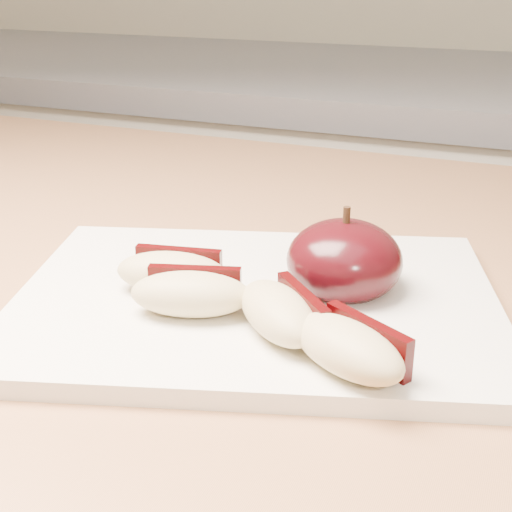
% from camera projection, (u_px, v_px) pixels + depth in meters
% --- Properties ---
extents(back_cabinet, '(2.40, 0.62, 0.94)m').
position_uv_depth(back_cabinet, '(432.00, 340.00, 1.27)').
color(back_cabinet, silver).
rests_on(back_cabinet, ground).
extents(cutting_board, '(0.34, 0.29, 0.01)m').
position_uv_depth(cutting_board, '(256.00, 302.00, 0.44)').
color(cutting_board, silver).
rests_on(cutting_board, island_counter).
extents(apple_half, '(0.08, 0.08, 0.06)m').
position_uv_depth(apple_half, '(344.00, 260.00, 0.44)').
color(apple_half, black).
rests_on(apple_half, cutting_board).
extents(apple_wedge_a, '(0.07, 0.05, 0.03)m').
position_uv_depth(apple_wedge_a, '(173.00, 272.00, 0.43)').
color(apple_wedge_a, tan).
rests_on(apple_wedge_a, cutting_board).
extents(apple_wedge_b, '(0.08, 0.05, 0.03)m').
position_uv_depth(apple_wedge_b, '(191.00, 293.00, 0.41)').
color(apple_wedge_b, tan).
rests_on(apple_wedge_b, cutting_board).
extents(apple_wedge_c, '(0.07, 0.07, 0.03)m').
position_uv_depth(apple_wedge_c, '(281.00, 312.00, 0.39)').
color(apple_wedge_c, tan).
rests_on(apple_wedge_c, cutting_board).
extents(apple_wedge_d, '(0.08, 0.06, 0.03)m').
position_uv_depth(apple_wedge_d, '(349.00, 347.00, 0.35)').
color(apple_wedge_d, tan).
rests_on(apple_wedge_d, cutting_board).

